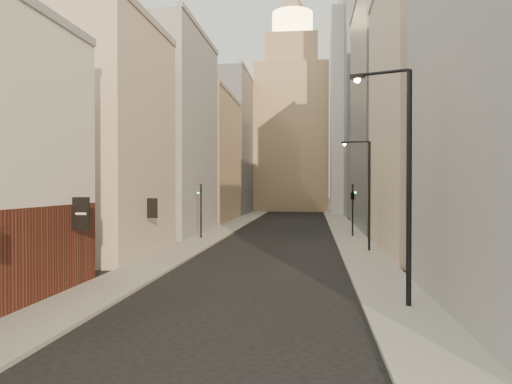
{
  "coord_description": "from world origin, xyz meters",
  "views": [
    {
      "loc": [
        3.04,
        -7.31,
        4.87
      ],
      "look_at": [
        -0.03,
        19.61,
        4.51
      ],
      "focal_mm": 35.0,
      "sensor_mm": 36.0,
      "label": 1
    }
  ],
  "objects_px": {
    "clock_tower": "(292,121)",
    "traffic_light_left": "(201,202)",
    "traffic_light_right": "(353,196)",
    "streetlamp_near": "(403,172)",
    "white_tower": "(354,104)",
    "streetlamp_mid": "(366,189)"
  },
  "relations": [
    {
      "from": "clock_tower",
      "to": "traffic_light_left",
      "type": "relative_size",
      "value": 8.98
    },
    {
      "from": "traffic_light_left",
      "to": "traffic_light_right",
      "type": "relative_size",
      "value": 1.0
    },
    {
      "from": "streetlamp_near",
      "to": "traffic_light_right",
      "type": "distance_m",
      "value": 27.3
    },
    {
      "from": "clock_tower",
      "to": "white_tower",
      "type": "relative_size",
      "value": 1.08
    },
    {
      "from": "streetlamp_near",
      "to": "clock_tower",
      "type": "bearing_deg",
      "value": 116.99
    },
    {
      "from": "streetlamp_mid",
      "to": "traffic_light_right",
      "type": "bearing_deg",
      "value": 98.5
    },
    {
      "from": "streetlamp_mid",
      "to": "traffic_light_right",
      "type": "height_order",
      "value": "streetlamp_mid"
    },
    {
      "from": "clock_tower",
      "to": "traffic_light_left",
      "type": "xyz_separation_m",
      "value": [
        -6.0,
        -55.15,
        -14.26
      ]
    },
    {
      "from": "white_tower",
      "to": "traffic_light_right",
      "type": "bearing_deg",
      "value": -94.88
    },
    {
      "from": "traffic_light_left",
      "to": "white_tower",
      "type": "bearing_deg",
      "value": -87.73
    },
    {
      "from": "white_tower",
      "to": "traffic_light_left",
      "type": "xyz_separation_m",
      "value": [
        -17.0,
        -41.15,
        -15.23
      ]
    },
    {
      "from": "white_tower",
      "to": "traffic_light_left",
      "type": "height_order",
      "value": "white_tower"
    },
    {
      "from": "white_tower",
      "to": "traffic_light_left",
      "type": "relative_size",
      "value": 8.3
    },
    {
      "from": "clock_tower",
      "to": "traffic_light_right",
      "type": "bearing_deg",
      "value": -81.49
    },
    {
      "from": "white_tower",
      "to": "traffic_light_right",
      "type": "xyz_separation_m",
      "value": [
        -3.23,
        -37.9,
        -14.73
      ]
    },
    {
      "from": "white_tower",
      "to": "streetlamp_near",
      "type": "xyz_separation_m",
      "value": [
        -3.44,
        -65.16,
        -13.21
      ]
    },
    {
      "from": "streetlamp_mid",
      "to": "traffic_light_left",
      "type": "bearing_deg",
      "value": 160.01
    },
    {
      "from": "streetlamp_near",
      "to": "traffic_light_left",
      "type": "relative_size",
      "value": 1.89
    },
    {
      "from": "clock_tower",
      "to": "streetlamp_near",
      "type": "bearing_deg",
      "value": -84.54
    },
    {
      "from": "clock_tower",
      "to": "traffic_light_left",
      "type": "bearing_deg",
      "value": -96.21
    },
    {
      "from": "clock_tower",
      "to": "traffic_light_right",
      "type": "xyz_separation_m",
      "value": [
        7.77,
        -51.9,
        -13.76
      ]
    },
    {
      "from": "clock_tower",
      "to": "traffic_light_right",
      "type": "distance_m",
      "value": 54.25
    }
  ]
}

